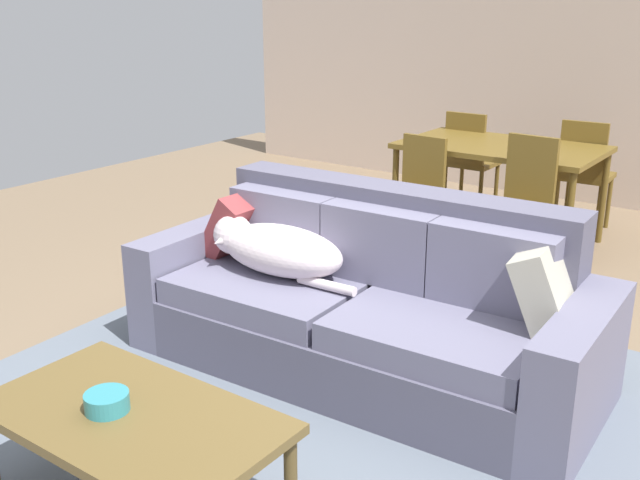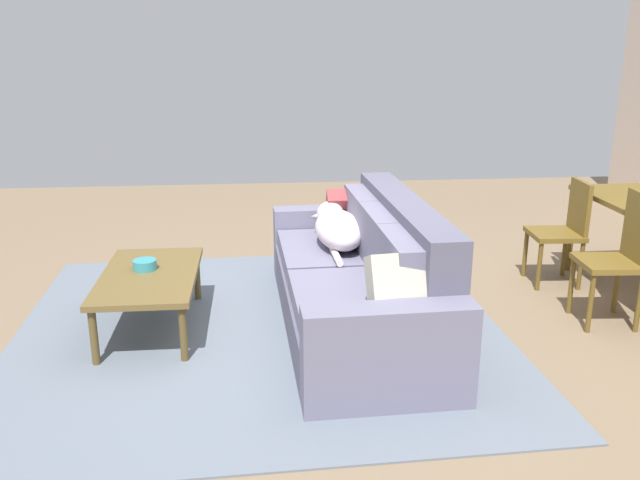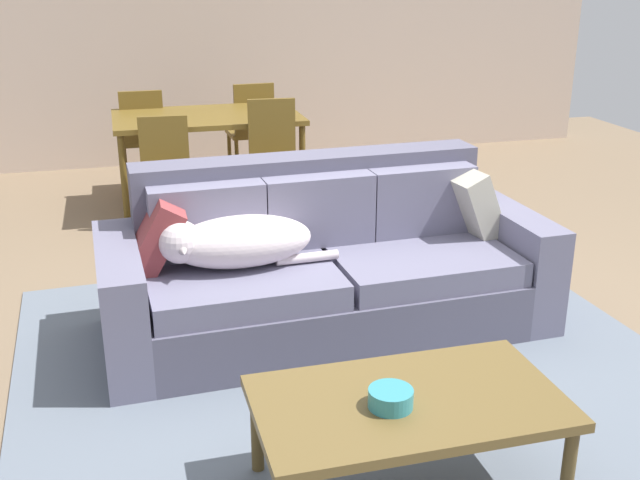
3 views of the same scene
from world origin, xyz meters
name	(u,v)px [view 1 (image 1 of 3)]	position (x,y,z in m)	size (l,w,h in m)	color
ground_plane	(372,366)	(0.00, 0.00, 0.00)	(10.00, 10.00, 0.00)	#7B654D
back_partition	(615,55)	(0.00, 4.00, 1.35)	(8.00, 0.12, 2.70)	beige
area_rug	(280,427)	(-0.02, -0.75, 0.01)	(3.25, 3.36, 0.01)	slate
couch	(367,307)	(-0.02, -0.02, 0.34)	(2.43, 1.04, 0.91)	#555467
dog_on_left_cushion	(275,248)	(-0.54, -0.14, 0.59)	(0.92, 0.38, 0.28)	silver
throw_pillow_by_left_arm	(238,224)	(-0.91, 0.00, 0.62)	(0.14, 0.37, 0.37)	brown
throw_pillow_by_right_arm	(547,288)	(0.86, 0.06, 0.63)	(0.15, 0.38, 0.38)	#B4B09E
coffee_table	(132,423)	(-0.11, -1.50, 0.37)	(1.14, 0.65, 0.42)	brown
bowl_on_coffee_table	(107,402)	(-0.20, -1.54, 0.45)	(0.16, 0.16, 0.07)	teal
dining_table	(501,153)	(-0.34, 2.40, 0.70)	(1.49, 0.92, 0.76)	brown
dining_chair_near_left	(415,190)	(-0.74, 1.77, 0.48)	(0.42, 0.42, 0.87)	brown
dining_chair_near_right	(522,200)	(0.08, 1.79, 0.53)	(0.43, 0.43, 0.96)	brown
dining_chair_far_left	(469,158)	(-0.84, 2.92, 0.51)	(0.40, 0.40, 0.91)	brown
dining_chair_far_right	(584,170)	(0.13, 2.99, 0.52)	(0.42, 0.42, 0.92)	brown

